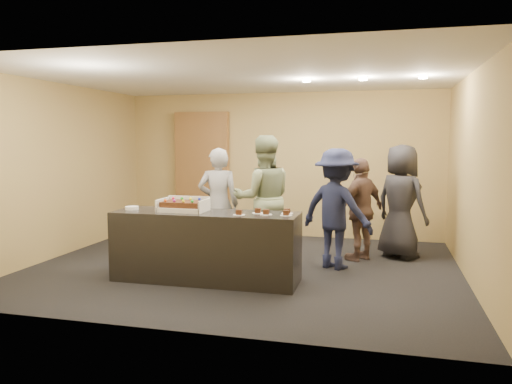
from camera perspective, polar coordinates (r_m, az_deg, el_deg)
room at (r=7.05m, az=-1.39°, el=2.14°), size 6.04×6.00×2.70m
serving_counter at (r=6.51m, az=-5.74°, el=-6.21°), size 2.41×0.73×0.90m
storage_cabinet at (r=9.83m, az=-6.16°, el=2.20°), size 1.07×0.15×2.36m
cake_box at (r=6.56m, az=-8.24°, el=-1.78°), size 0.60×0.42×0.18m
sheet_cake at (r=6.53m, az=-8.32°, el=-1.34°), size 0.51×0.35×0.11m
plate_stack at (r=6.82m, az=-14.01°, el=-1.78°), size 0.18×0.18×0.04m
slice_a at (r=6.13m, az=-1.96°, el=-2.45°), size 0.15×0.15×0.07m
slice_b at (r=6.27m, az=0.22°, el=-2.26°), size 0.15×0.15×0.07m
slice_c at (r=6.15m, az=1.18°, el=-2.42°), size 0.15×0.15×0.07m
slice_d at (r=6.25m, az=3.59°, el=-2.30°), size 0.15×0.15×0.07m
slice_e at (r=6.09m, az=3.47°, el=-2.52°), size 0.15×0.15×0.07m
person_server_grey at (r=7.61m, az=-4.31°, el=-1.36°), size 0.70×0.54×1.70m
person_sage_man at (r=7.49m, az=0.84°, el=-0.74°), size 1.12×1.01×1.89m
person_navy_man at (r=7.14m, az=9.18°, el=-1.91°), size 1.27×1.05×1.70m
person_brown_extra at (r=7.69m, az=11.94°, el=-1.95°), size 0.85×0.96×1.56m
person_dark_suit at (r=7.99m, az=16.23°, el=-1.05°), size 1.02×0.96×1.75m
ceiling_spotlights at (r=7.32m, az=12.14°, el=12.50°), size 1.72×0.12×0.03m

